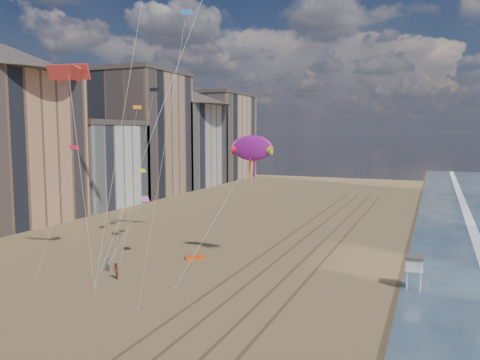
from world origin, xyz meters
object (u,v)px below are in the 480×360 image
lifeguard_stand (414,264)px  kite_flyer_a (108,264)px  grounded_kite (195,258)px  show_kite (252,148)px  kite_flyer_b (116,271)px

lifeguard_stand → kite_flyer_a: bearing=-167.9°
grounded_kite → show_kite: bearing=-35.0°
show_kite → kite_flyer_b: show_kite is taller
show_kite → kite_flyer_a: 19.66m
show_kite → kite_flyer_b: size_ratio=9.45×
kite_flyer_a → kite_flyer_b: size_ratio=0.88×
show_kite → grounded_kite: bearing=179.9°
grounded_kite → kite_flyer_b: size_ratio=1.31×
grounded_kite → kite_flyer_a: 10.11m
show_kite → kite_flyer_a: size_ratio=10.75×
lifeguard_stand → show_kite: bearing=174.6°
grounded_kite → show_kite: show_kite is taller
show_kite → kite_flyer_a: show_kite is taller
kite_flyer_a → kite_flyer_b: (2.45, -1.89, 0.11)m
grounded_kite → kite_flyer_a: size_ratio=1.49×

